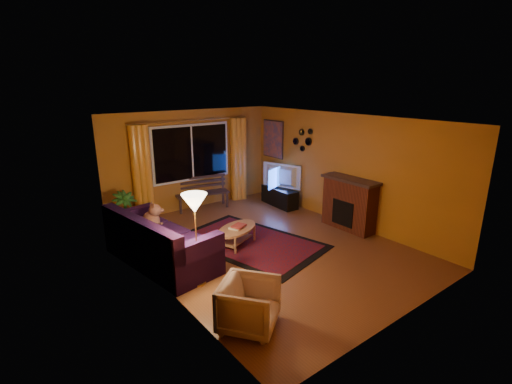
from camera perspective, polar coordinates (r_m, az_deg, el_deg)
floor at (r=7.51m, az=1.40°, el=-8.30°), size 4.50×6.00×0.02m
ceiling at (r=6.85m, az=1.55°, el=11.21°), size 4.50×6.00×0.02m
wall_back at (r=9.54m, az=-9.94°, el=4.85°), size 4.50×0.02×2.50m
wall_left at (r=5.99m, az=-15.68°, el=-2.56°), size 0.02×6.00×2.50m
wall_right at (r=8.63m, az=13.29°, el=3.42°), size 0.02×6.00×2.50m
window at (r=9.45m, az=-9.81°, el=5.98°), size 2.00×0.02×1.30m
curtain_rod at (r=9.30m, az=-9.93°, el=10.79°), size 3.20×0.03×0.03m
curtain_left at (r=8.93m, az=-17.19°, el=2.69°), size 0.36×0.36×2.24m
curtain_right at (r=10.14m, az=-2.77°, el=5.02°), size 0.36×0.36×2.24m
bench at (r=9.65m, az=-8.20°, el=-1.37°), size 1.41×0.69×0.41m
potted_plant at (r=8.37m, az=-19.51°, el=-3.11°), size 0.63×0.63×0.94m
sofa at (r=6.89m, az=-14.44°, el=-6.84°), size 1.36×2.46×0.94m
dog at (r=7.28m, az=-15.84°, el=-3.76°), size 0.41×0.49×0.46m
armchair at (r=5.07m, az=-1.06°, el=-16.67°), size 0.98×0.97×0.74m
floor_lamp at (r=5.94m, az=-9.18°, el=-7.33°), size 0.33×0.33×1.53m
rug at (r=7.63m, az=-0.95°, el=-7.73°), size 2.46×3.23×0.02m
coffee_table at (r=7.44m, az=-2.92°, el=-6.86°), size 1.37×1.37×0.38m
tv_console at (r=9.81m, az=3.64°, el=-0.73°), size 0.44×1.16×0.47m
television at (r=9.66m, az=3.70°, el=2.41°), size 0.53×1.08×0.63m
fireplace at (r=8.42m, az=14.14°, el=-1.93°), size 0.40×1.20×1.10m
mirror_cluster at (r=9.36m, az=7.15°, el=8.16°), size 0.06×0.60×0.56m
painting at (r=10.23m, az=2.63°, el=8.13°), size 0.04×0.76×0.96m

